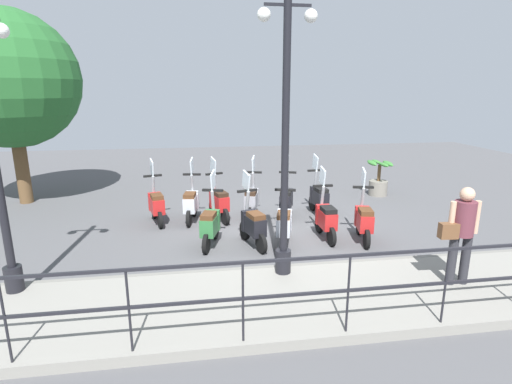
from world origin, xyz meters
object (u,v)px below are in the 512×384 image
at_px(scooter_near_2, 284,223).
at_px(scooter_far_4, 191,203).
at_px(scooter_near_0, 364,220).
at_px(scooter_far_5, 156,204).
at_px(pedestrian_with_bag, 462,229).
at_px(tree_large, 9,80).
at_px(scooter_near_1, 326,218).
at_px(lamp_post_near, 285,154).
at_px(scooter_far_0, 319,197).
at_px(scooter_far_1, 286,200).
at_px(scooter_near_3, 253,224).
at_px(potted_palm, 379,181).
at_px(scooter_far_2, 252,200).
at_px(scooter_far_3, 219,201).
at_px(scooter_near_4, 210,224).

height_order(scooter_near_2, scooter_far_4, same).
xyz_separation_m(scooter_near_0, scooter_far_5, (1.89, 4.47, 0.00)).
relative_size(pedestrian_with_bag, scooter_near_2, 1.03).
distance_m(tree_large, scooter_far_5, 5.45).
distance_m(pedestrian_with_bag, scooter_near_1, 2.95).
distance_m(lamp_post_near, scooter_near_0, 3.09).
bearing_deg(scooter_far_0, scooter_far_1, 93.47).
height_order(scooter_far_4, scooter_far_5, same).
relative_size(scooter_near_3, scooter_far_0, 1.00).
relative_size(potted_palm, scooter_far_2, 0.69).
height_order(scooter_near_1, scooter_far_0, same).
height_order(scooter_far_1, scooter_far_4, same).
height_order(lamp_post_near, scooter_far_1, lamp_post_near).
height_order(lamp_post_near, scooter_far_4, lamp_post_near).
bearing_deg(scooter_far_3, scooter_near_2, -164.43).
xyz_separation_m(scooter_near_1, scooter_far_1, (1.56, 0.52, 0.00)).
height_order(scooter_near_3, scooter_far_0, same).
height_order(potted_palm, scooter_far_4, scooter_far_4).
height_order(scooter_near_0, scooter_far_5, same).
relative_size(tree_large, scooter_far_2, 3.42).
xyz_separation_m(tree_large, potted_palm, (-0.75, -10.39, -2.97)).
bearing_deg(scooter_far_1, scooter_near_3, 165.39).
xyz_separation_m(lamp_post_near, scooter_far_0, (3.43, -1.70, -1.71)).
xyz_separation_m(potted_palm, scooter_far_4, (-1.69, 5.67, 0.04)).
height_order(potted_palm, scooter_far_3, scooter_far_3).
distance_m(potted_palm, scooter_far_1, 3.76).
bearing_deg(scooter_near_1, scooter_near_4, 90.07).
distance_m(scooter_near_4, scooter_far_1, 2.52).
distance_m(pedestrian_with_bag, tree_large, 11.37).
height_order(potted_palm, scooter_near_0, scooter_near_0).
bearing_deg(scooter_near_1, scooter_far_5, 65.74).
distance_m(potted_palm, scooter_near_3, 5.63).
bearing_deg(lamp_post_near, pedestrian_with_bag, -107.15).
bearing_deg(scooter_near_1, scooter_near_2, 102.18).
relative_size(scooter_far_0, scooter_far_2, 1.00).
bearing_deg(potted_palm, scooter_far_3, 108.63).
height_order(scooter_near_1, scooter_near_2, same).
distance_m(lamp_post_near, potted_palm, 6.78).
distance_m(pedestrian_with_bag, scooter_near_0, 2.46).
xyz_separation_m(pedestrian_with_bag, scooter_near_1, (2.58, 1.31, -0.60)).
bearing_deg(scooter_far_0, scooter_far_4, 86.49).
relative_size(pedestrian_with_bag, scooter_far_2, 1.03).
bearing_deg(scooter_far_1, potted_palm, -43.74).
bearing_deg(scooter_far_3, lamp_post_near, 176.56).
height_order(scooter_near_2, scooter_far_3, same).
distance_m(lamp_post_near, scooter_near_3, 2.35).
bearing_deg(lamp_post_near, scooter_far_5, 35.04).
bearing_deg(lamp_post_near, scooter_near_3, 10.21).
bearing_deg(lamp_post_near, potted_palm, -38.93).
xyz_separation_m(scooter_far_0, scooter_far_1, (-0.11, 0.88, 0.00)).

